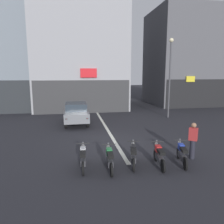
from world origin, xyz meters
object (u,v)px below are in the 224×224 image
object	(u,v)px
motorcycle_silver_row_leftmost	(83,158)
street_lamp	(170,70)
motorcycle_green_row_left_mid	(110,159)
person_by_motorcycles	(193,140)
motorcycle_blue_row_rightmost	(182,154)
car_grey_crossing_near	(76,112)
motorcycle_black_row_centre	(133,155)
motorcycle_red_row_right_mid	(159,156)

from	to	relation	value
motorcycle_silver_row_leftmost	street_lamp	bearing A→B (deg)	49.52
motorcycle_silver_row_leftmost	motorcycle_green_row_left_mid	world-z (taller)	same
person_by_motorcycles	motorcycle_silver_row_leftmost	bearing A→B (deg)	-177.68
motorcycle_blue_row_rightmost	car_grey_crossing_near	bearing A→B (deg)	117.21
motorcycle_green_row_left_mid	person_by_motorcycles	size ratio (longest dim) A/B	1.00
motorcycle_black_row_centre	motorcycle_red_row_right_mid	distance (m)	1.07
motorcycle_blue_row_rightmost	motorcycle_green_row_left_mid	bearing A→B (deg)	-179.61
motorcycle_green_row_left_mid	motorcycle_red_row_right_mid	world-z (taller)	same
car_grey_crossing_near	motorcycle_green_row_left_mid	distance (m)	8.54
street_lamp	motorcycle_black_row_centre	bearing A→B (deg)	-121.92
car_grey_crossing_near	motorcycle_blue_row_rightmost	bearing A→B (deg)	-62.79
motorcycle_red_row_right_mid	motorcycle_blue_row_rightmost	xyz separation A→B (m)	(1.05, 0.04, 0.00)
motorcycle_blue_row_rightmost	person_by_motorcycles	size ratio (longest dim) A/B	0.98
street_lamp	motorcycle_green_row_left_mid	world-z (taller)	street_lamp
motorcycle_blue_row_rightmost	person_by_motorcycles	distance (m)	0.98
street_lamp	person_by_motorcycles	distance (m)	10.03
motorcycle_black_row_centre	person_by_motorcycles	world-z (taller)	person_by_motorcycles
motorcycle_green_row_left_mid	motorcycle_black_row_centre	bearing A→B (deg)	12.96
street_lamp	motorcycle_black_row_centre	size ratio (longest dim) A/B	4.11
motorcycle_red_row_right_mid	motorcycle_blue_row_rightmost	size ratio (longest dim) A/B	1.02
motorcycle_black_row_centre	street_lamp	bearing A→B (deg)	58.08
motorcycle_green_row_left_mid	motorcycle_blue_row_rightmost	xyz separation A→B (m)	(3.13, 0.02, 0.00)
motorcycle_silver_row_leftmost	motorcycle_blue_row_rightmost	world-z (taller)	same
street_lamp	person_by_motorcycles	xyz separation A→B (m)	(-2.93, -9.02, -3.25)
motorcycle_black_row_centre	motorcycle_green_row_left_mid	bearing A→B (deg)	-167.04
motorcycle_red_row_right_mid	motorcycle_blue_row_rightmost	world-z (taller)	same
motorcycle_green_row_left_mid	motorcycle_black_row_centre	world-z (taller)	same
motorcycle_green_row_left_mid	car_grey_crossing_near	bearing A→B (deg)	98.08
motorcycle_black_row_centre	motorcycle_blue_row_rightmost	distance (m)	2.10
person_by_motorcycles	motorcycle_blue_row_rightmost	bearing A→B (deg)	-147.79
motorcycle_silver_row_leftmost	motorcycle_black_row_centre	bearing A→B (deg)	-1.58
motorcycle_black_row_centre	person_by_motorcycles	size ratio (longest dim) A/B	0.98
car_grey_crossing_near	motorcycle_red_row_right_mid	size ratio (longest dim) A/B	2.47
motorcycle_silver_row_leftmost	person_by_motorcycles	world-z (taller)	person_by_motorcycles
motorcycle_green_row_left_mid	motorcycle_black_row_centre	distance (m)	1.07
motorcycle_red_row_right_mid	person_by_motorcycles	size ratio (longest dim) A/B	1.00
car_grey_crossing_near	motorcycle_green_row_left_mid	bearing A→B (deg)	-81.92
motorcycle_green_row_left_mid	motorcycle_red_row_right_mid	distance (m)	2.09
street_lamp	motorcycle_blue_row_rightmost	world-z (taller)	street_lamp
motorcycle_green_row_left_mid	person_by_motorcycles	distance (m)	3.94
motorcycle_silver_row_leftmost	motorcycle_red_row_right_mid	bearing A→B (deg)	-5.77
car_grey_crossing_near	motorcycle_red_row_right_mid	xyz separation A→B (m)	(3.29, -8.47, -0.43)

